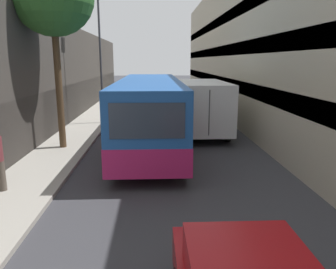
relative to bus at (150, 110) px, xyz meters
name	(u,v)px	position (x,y,z in m)	size (l,w,h in m)	color
ground_plane	(170,156)	(0.84, -2.06, -1.58)	(150.00, 150.00, 0.00)	#38383D
sidewalk_left	(55,156)	(-3.77, -2.06, -1.52)	(2.24, 60.00, 0.13)	#9E998E
building_right_apartment	(307,36)	(6.06, -2.06, 3.13)	(2.40, 60.00, 9.48)	#B7AD93
bus	(150,110)	(0.00, 0.00, 0.00)	(2.64, 11.60, 2.97)	#1E519E
box_truck	(198,104)	(2.58, 2.79, -0.06)	(2.50, 7.62, 2.75)	silver
panel_van	(133,93)	(-1.59, 13.07, -0.46)	(1.88, 4.63, 2.01)	#BCBCC1
street_lamp	(99,30)	(-2.90, 4.93, 3.93)	(0.36, 0.80, 7.95)	#38383D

